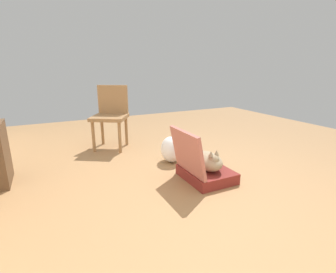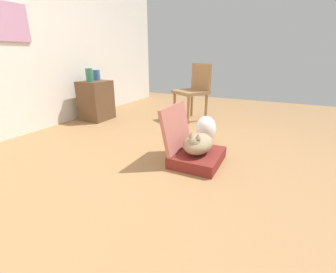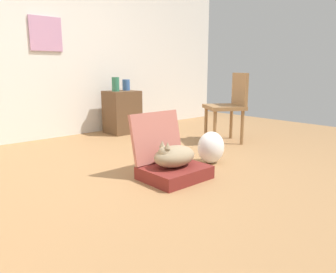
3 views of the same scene
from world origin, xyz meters
TOP-DOWN VIEW (x-y plane):
  - ground_plane at (0.00, 0.00)m, footprint 7.68×7.68m
  - wall_back at (-0.00, 2.26)m, footprint 6.40×0.15m
  - suitcase_base at (-0.02, -0.26)m, footprint 0.55×0.47m
  - suitcase_lid at (-0.02, -0.01)m, footprint 0.55×0.13m
  - cat at (-0.03, -0.26)m, footprint 0.50×0.28m
  - plastic_bag_white at (0.61, -0.15)m, footprint 0.31×0.25m
  - side_table at (0.85, 1.85)m, footprint 0.47×0.41m
  - vase_tall at (0.73, 1.83)m, footprint 0.11×0.11m
  - vase_short at (0.97, 1.89)m, footprint 0.11×0.11m
  - chair at (1.57, 0.37)m, footprint 0.65×0.65m

SIDE VIEW (x-z plane):
  - ground_plane at x=0.00m, z-range 0.00..0.00m
  - suitcase_base at x=-0.02m, z-range 0.00..0.12m
  - plastic_bag_white at x=0.61m, z-range 0.00..0.33m
  - cat at x=-0.03m, z-range 0.09..0.34m
  - side_table at x=0.85m, z-range 0.00..0.65m
  - suitcase_lid at x=-0.02m, z-range 0.12..0.58m
  - chair at x=1.57m, z-range 0.05..0.97m
  - vase_short at x=0.97m, z-range 0.65..0.81m
  - vase_tall at x=0.73m, z-range 0.65..0.85m
  - wall_back at x=0.00m, z-range 0.00..2.60m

